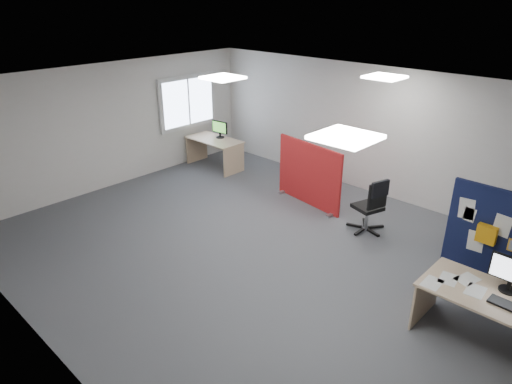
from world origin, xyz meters
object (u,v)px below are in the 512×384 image
Objects in this scene: red_divider at (309,175)px; monitor_second at (220,129)px; office_chair at (372,203)px; monitor_main at (512,273)px; main_desk at (506,311)px; second_desk at (216,146)px.

red_divider reaches higher than monitor_second.
monitor_main is at bearing -9.74° from office_chair.
monitor_second is (-7.24, 2.01, 0.39)m from main_desk.
monitor_second is 0.44× the size of office_chair.
office_chair reaches higher than main_desk.
second_desk is at bearing -105.30° from monitor_second.
main_desk is 4.62m from red_divider.
main_desk is 3.09m from office_chair.
main_desk is 0.46m from monitor_main.
monitor_main is 4.51m from red_divider.
main_desk is at bearing -12.10° from office_chair.
red_divider is (-4.28, 1.75, 0.07)m from main_desk.
main_desk is 3.69× the size of monitor_main.
second_desk is at bearing 167.99° from monitor_main.
office_chair is at bearing 150.34° from main_desk.
main_desk and second_desk have the same top height.
second_desk is (-7.26, 1.88, -0.02)m from main_desk.
second_desk is 0.44m from monitor_second.
monitor_main is 2.98m from office_chair.
second_desk is at bearing -166.77° from office_chair.
main_desk is 1.34× the size of second_desk.
monitor_main is at bearing -13.29° from second_desk.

